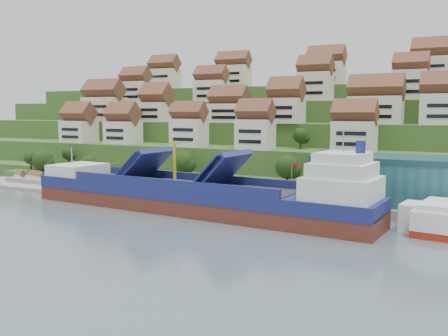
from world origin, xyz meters
The scene contains 9 objects.
ground centered at (0.00, 0.00, 0.00)m, with size 300.00×300.00×0.00m, color slate.
quay centered at (20.00, 15.00, 1.10)m, with size 180.00×14.00×2.20m, color gray.
pebble_beach centered at (-58.00, 12.00, 0.50)m, with size 45.00×20.00×1.00m, color gray.
hillside centered at (0.00, 103.55, 10.66)m, with size 260.00×128.00×31.00m.
hillside_village centered at (-1.87, 61.82, 24.89)m, with size 157.26×62.25×28.54m.
hillside_trees centered at (-14.75, 40.31, 14.51)m, with size 137.48×62.92×29.84m.
flagpole centered at (18.11, 10.00, 6.88)m, with size 1.28×0.16×8.00m.
beach_huts centered at (-60.00, 10.75, 2.10)m, with size 14.40×3.70×2.20m.
cargo_ship centered at (1.28, -1.48, 3.42)m, with size 82.32×19.20×18.14m.
Camera 1 is at (53.52, -92.79, 21.62)m, focal length 40.00 mm.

